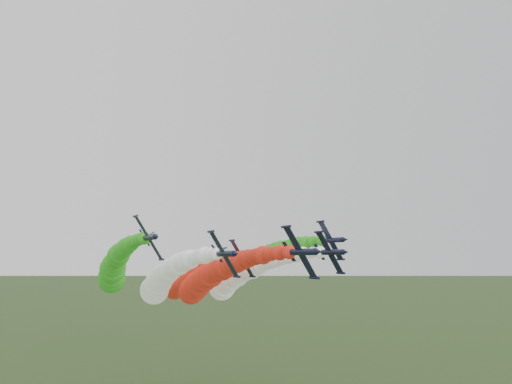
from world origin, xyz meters
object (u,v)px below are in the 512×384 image
jet_lead (206,280)px  jet_trail (184,279)px  jet_outer_right (243,268)px  jet_inner_right (237,278)px  jet_outer_left (114,269)px  jet_inner_left (162,280)px

jet_lead → jet_trail: (5.15, 31.05, -1.14)m
jet_outer_right → jet_trail: size_ratio=1.00×
jet_inner_right → jet_outer_left: size_ratio=1.00×
jet_outer_left → jet_trail: (20.70, 6.76, -3.22)m
jet_lead → jet_outer_left: size_ratio=0.99×
jet_inner_right → jet_inner_left: bearing=176.8°
jet_trail → jet_inner_left: bearing=-123.7°
jet_outer_left → jet_outer_right: size_ratio=1.01×
jet_inner_right → jet_trail: size_ratio=1.00×
jet_trail → jet_lead: bearing=-99.4°
jet_lead → jet_outer_left: 28.92m
jet_outer_left → jet_outer_right: (33.98, -4.70, 0.18)m
jet_outer_right → jet_trail: 17.87m
jet_inner_right → jet_outer_right: (4.63, 5.87, 2.45)m
jet_lead → jet_outer_left: bearing=122.6°
jet_inner_left → jet_trail: (10.85, 16.24, -0.68)m
jet_inner_left → jet_trail: bearing=56.3°
jet_inner_right → jet_outer_right: bearing=51.7°
jet_outer_left → jet_trail: 22.01m
jet_lead → jet_trail: bearing=80.6°
jet_inner_left → jet_outer_right: (24.13, 4.78, 2.71)m
jet_inner_left → jet_trail: size_ratio=1.01×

